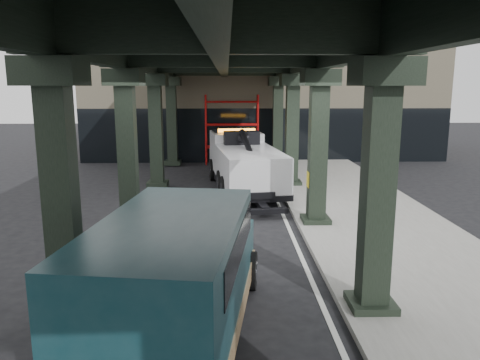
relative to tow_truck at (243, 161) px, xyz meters
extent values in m
plane|color=black|center=(-0.41, -7.50, -1.30)|extent=(90.00, 90.00, 0.00)
cube|color=gray|center=(4.09, -5.50, -1.22)|extent=(5.00, 40.00, 0.15)
cube|color=silver|center=(1.29, -5.50, -1.29)|extent=(0.12, 38.00, 0.01)
cube|color=black|center=(2.19, -11.50, 1.20)|extent=(0.55, 0.55, 5.00)
cube|color=black|center=(2.19, -11.50, 3.45)|extent=(1.10, 1.10, 0.50)
cube|color=black|center=(2.19, -11.50, -1.12)|extent=(0.90, 0.90, 0.24)
cube|color=black|center=(2.19, -5.50, 1.20)|extent=(0.55, 0.55, 5.00)
cube|color=black|center=(2.19, -5.50, 3.45)|extent=(1.10, 1.10, 0.50)
cube|color=black|center=(2.19, -5.50, -1.12)|extent=(0.90, 0.90, 0.24)
cube|color=black|center=(2.19, 0.50, 1.20)|extent=(0.55, 0.55, 5.00)
cube|color=black|center=(2.19, 0.50, 3.45)|extent=(1.10, 1.10, 0.50)
cube|color=black|center=(2.19, 0.50, -1.12)|extent=(0.90, 0.90, 0.24)
cube|color=black|center=(2.19, 6.50, 1.20)|extent=(0.55, 0.55, 5.00)
cube|color=black|center=(2.19, 6.50, 3.45)|extent=(1.10, 1.10, 0.50)
cube|color=black|center=(2.19, 6.50, -1.12)|extent=(0.90, 0.90, 0.24)
cube|color=black|center=(-3.81, -11.50, 1.20)|extent=(0.55, 0.55, 5.00)
cube|color=black|center=(-3.81, -11.50, 3.45)|extent=(1.10, 1.10, 0.50)
cube|color=black|center=(-3.81, -11.50, -1.12)|extent=(0.90, 0.90, 0.24)
cube|color=black|center=(-3.81, -5.50, 1.20)|extent=(0.55, 0.55, 5.00)
cube|color=black|center=(-3.81, -5.50, 3.45)|extent=(1.10, 1.10, 0.50)
cube|color=black|center=(-3.81, -5.50, -1.12)|extent=(0.90, 0.90, 0.24)
cube|color=black|center=(-3.81, 0.50, 1.20)|extent=(0.55, 0.55, 5.00)
cube|color=black|center=(-3.81, 0.50, 3.45)|extent=(1.10, 1.10, 0.50)
cube|color=black|center=(-3.81, 0.50, -1.12)|extent=(0.90, 0.90, 0.24)
cube|color=black|center=(-3.81, 6.50, 1.20)|extent=(0.55, 0.55, 5.00)
cube|color=black|center=(-3.81, 6.50, 3.45)|extent=(1.10, 1.10, 0.50)
cube|color=black|center=(-3.81, 6.50, -1.12)|extent=(0.90, 0.90, 0.24)
cube|color=black|center=(2.19, -5.50, 4.25)|extent=(0.35, 32.00, 1.10)
cube|color=black|center=(-3.81, -5.50, 4.25)|extent=(0.35, 32.00, 1.10)
cube|color=black|center=(-0.81, -5.50, 4.25)|extent=(0.35, 32.00, 1.10)
cube|color=black|center=(-0.81, -5.50, 4.95)|extent=(7.40, 32.00, 0.30)
cube|color=#C6B793|center=(1.59, 12.50, 2.70)|extent=(22.00, 10.00, 8.00)
cylinder|color=red|center=(-1.91, 7.40, 0.70)|extent=(0.08, 0.08, 4.00)
cylinder|color=red|center=(-1.91, 6.60, 0.70)|extent=(0.08, 0.08, 4.00)
cylinder|color=red|center=(1.09, 7.40, 0.70)|extent=(0.08, 0.08, 4.00)
cylinder|color=red|center=(1.09, 6.60, 0.70)|extent=(0.08, 0.08, 4.00)
cylinder|color=red|center=(-0.41, 7.40, -0.30)|extent=(3.00, 0.08, 0.08)
cylinder|color=red|center=(-0.41, 7.40, 1.00)|extent=(3.00, 0.08, 0.08)
cylinder|color=red|center=(-0.41, 7.40, 2.30)|extent=(3.00, 0.08, 0.08)
cube|color=black|center=(0.07, -0.50, -0.63)|extent=(1.92, 7.28, 0.24)
cube|color=silver|center=(-0.26, 1.94, 0.19)|extent=(2.55, 2.59, 1.73)
cube|color=silver|center=(-0.40, 2.94, -0.29)|extent=(2.33, 0.97, 0.87)
cube|color=black|center=(-0.29, 2.17, 0.67)|extent=(2.27, 1.52, 0.82)
cube|color=silver|center=(0.22, -1.59, 0.00)|extent=(2.93, 5.08, 1.35)
cube|color=orange|center=(-0.24, 1.74, 1.15)|extent=(1.75, 0.50, 0.15)
cube|color=black|center=(-0.04, 0.31, 0.96)|extent=(1.60, 0.78, 0.58)
cylinder|color=black|center=(0.19, -1.40, 0.72)|extent=(0.68, 3.37, 1.29)
cube|color=black|center=(0.54, -4.02, -0.96)|extent=(0.47, 1.37, 0.17)
cube|color=black|center=(0.63, -4.69, -1.01)|extent=(1.56, 0.44, 0.17)
cylinder|color=black|center=(-1.35, 2.08, -0.77)|extent=(0.48, 1.09, 1.06)
cylinder|color=silver|center=(-1.35, 2.08, -0.77)|extent=(0.45, 0.63, 0.58)
cylinder|color=black|center=(0.75, 2.36, -0.77)|extent=(0.48, 1.09, 1.06)
cylinder|color=silver|center=(0.75, 2.36, -0.77)|extent=(0.45, 0.63, 0.58)
cylinder|color=black|center=(-0.92, -1.07, -0.77)|extent=(0.48, 1.09, 1.06)
cylinder|color=silver|center=(-0.92, -1.07, -0.77)|extent=(0.45, 0.63, 0.58)
cylinder|color=black|center=(1.17, -0.78, -0.77)|extent=(0.48, 1.09, 1.06)
cylinder|color=silver|center=(1.17, -0.78, -0.77)|extent=(0.45, 0.63, 0.58)
cylinder|color=black|center=(-0.76, -2.31, -0.77)|extent=(0.48, 1.09, 1.06)
cylinder|color=silver|center=(-0.76, -2.31, -0.77)|extent=(0.45, 0.63, 0.58)
cylinder|color=black|center=(1.34, -2.02, -0.77)|extent=(0.48, 1.09, 1.06)
cylinder|color=silver|center=(1.34, -2.02, -0.77)|extent=(0.45, 0.63, 0.58)
cube|color=#10333B|center=(-1.20, -10.09, -0.32)|extent=(2.26, 1.42, 0.93)
cube|color=#10333B|center=(-1.59, -12.91, 0.10)|extent=(2.79, 4.91, 2.02)
cube|color=#9B784E|center=(-1.53, -12.50, -0.73)|extent=(2.99, 6.04, 0.36)
cube|color=black|center=(-1.26, -10.50, 0.51)|extent=(2.06, 0.72, 0.86)
cube|color=black|center=(-1.55, -12.60, 0.61)|extent=(2.69, 3.99, 0.57)
cube|color=silver|center=(-1.13, -9.54, -0.73)|extent=(2.07, 0.41, 0.31)
cylinder|color=black|center=(-2.23, -10.00, -0.87)|extent=(0.41, 0.90, 0.87)
cylinder|color=silver|center=(-2.23, -10.00, -0.87)|extent=(0.39, 0.52, 0.48)
cylinder|color=black|center=(-0.18, -10.28, -0.87)|extent=(0.41, 0.90, 0.87)
cylinder|color=silver|center=(-0.18, -10.28, -0.87)|extent=(0.39, 0.52, 0.48)
camera|label=1|loc=(-0.67, -20.13, 3.20)|focal=35.00mm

